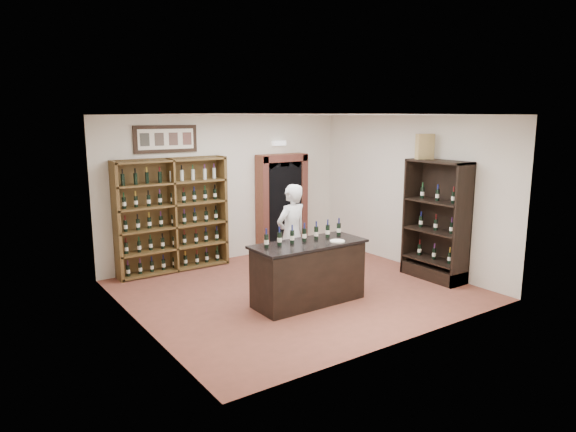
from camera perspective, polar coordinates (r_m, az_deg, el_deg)
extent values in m
plane|color=brown|center=(9.03, 0.98, -8.21)|extent=(5.50, 5.50, 0.00)
plane|color=white|center=(8.53, 1.05, 11.19)|extent=(5.50, 5.50, 0.00)
cube|color=silver|center=(10.76, -6.78, 3.07)|extent=(5.50, 0.04, 3.00)
cube|color=silver|center=(7.42, -16.51, -0.90)|extent=(0.04, 5.00, 3.00)
cube|color=silver|center=(10.48, 13.34, 2.63)|extent=(0.04, 5.00, 3.00)
cube|color=brown|center=(10.26, -13.07, 0.21)|extent=(2.20, 0.02, 2.20)
cube|color=brown|center=(9.76, -18.51, -0.63)|extent=(0.06, 0.38, 2.20)
cube|color=brown|center=(10.53, -7.30, 0.68)|extent=(0.06, 0.38, 2.20)
cube|color=brown|center=(10.10, -12.69, 0.05)|extent=(0.04, 0.38, 2.20)
cube|color=brown|center=(10.35, -12.44, -5.72)|extent=(2.18, 0.38, 0.04)
cube|color=brown|center=(10.23, -12.54, -3.45)|extent=(2.18, 0.38, 0.04)
cube|color=brown|center=(10.14, -12.64, -1.13)|extent=(2.18, 0.38, 0.03)
cube|color=brown|center=(10.06, -12.74, 1.24)|extent=(2.18, 0.38, 0.04)
cube|color=brown|center=(10.00, -12.84, 3.63)|extent=(2.18, 0.38, 0.04)
cube|color=brown|center=(9.96, -12.95, 6.05)|extent=(2.18, 0.38, 0.04)
cube|color=black|center=(10.10, -13.43, 8.32)|extent=(1.25, 0.04, 0.52)
cube|color=black|center=(11.32, -0.74, 1.26)|extent=(0.97, 0.29, 2.05)
cube|color=#96483A|center=(11.03, -2.90, 1.09)|extent=(0.14, 0.35, 2.15)
cube|color=#96483A|center=(11.59, 1.43, 1.59)|extent=(0.14, 0.35, 2.15)
cube|color=#96483A|center=(11.18, -0.69, 6.48)|extent=(1.15, 0.35, 0.16)
cube|color=white|center=(11.24, -1.00, 8.09)|extent=(0.30, 0.10, 0.10)
cube|color=black|center=(8.31, 2.29, -6.52)|extent=(1.80, 0.70, 0.94)
cube|color=black|center=(8.17, 2.31, -3.11)|extent=(1.88, 0.78, 0.04)
cylinder|color=black|center=(7.84, -2.41, -2.78)|extent=(0.07, 0.07, 0.21)
cylinder|color=white|center=(7.84, -2.41, -2.89)|extent=(0.07, 0.07, 0.07)
cylinder|color=navy|center=(7.80, -2.42, -1.71)|extent=(0.03, 0.03, 0.09)
cylinder|color=black|center=(7.97, -0.95, -2.55)|extent=(0.07, 0.07, 0.21)
cylinder|color=white|center=(7.97, -0.95, -2.66)|extent=(0.07, 0.07, 0.07)
cylinder|color=navy|center=(7.93, -0.96, -1.50)|extent=(0.03, 0.03, 0.09)
cylinder|color=black|center=(8.10, 0.46, -2.33)|extent=(0.07, 0.07, 0.21)
cylinder|color=white|center=(8.10, 0.46, -2.43)|extent=(0.07, 0.07, 0.07)
cylinder|color=navy|center=(8.06, 0.46, -1.29)|extent=(0.03, 0.03, 0.09)
cylinder|color=black|center=(8.23, 1.83, -2.11)|extent=(0.07, 0.07, 0.21)
cylinder|color=white|center=(8.24, 1.83, -2.21)|extent=(0.07, 0.07, 0.07)
cylinder|color=navy|center=(8.20, 1.84, -1.09)|extent=(0.03, 0.03, 0.09)
cylinder|color=black|center=(8.38, 3.15, -1.89)|extent=(0.07, 0.07, 0.21)
cylinder|color=white|center=(8.38, 3.15, -1.99)|extent=(0.07, 0.07, 0.07)
cylinder|color=navy|center=(8.34, 3.16, -0.89)|extent=(0.03, 0.03, 0.09)
cylinder|color=black|center=(8.52, 4.43, -1.68)|extent=(0.07, 0.07, 0.21)
cylinder|color=white|center=(8.52, 4.43, -1.78)|extent=(0.07, 0.07, 0.07)
cylinder|color=navy|center=(8.49, 4.44, -0.70)|extent=(0.03, 0.03, 0.09)
cylinder|color=black|center=(8.67, 5.66, -1.48)|extent=(0.07, 0.07, 0.21)
cylinder|color=white|center=(8.67, 5.66, -1.58)|extent=(0.07, 0.07, 0.07)
cylinder|color=navy|center=(8.64, 5.68, -0.51)|extent=(0.03, 0.03, 0.09)
cube|color=black|center=(9.95, 16.96, -0.32)|extent=(0.02, 1.20, 2.20)
cube|color=black|center=(9.43, 18.83, -1.05)|extent=(0.48, 0.04, 2.20)
cube|color=black|center=(10.14, 13.59, 0.06)|extent=(0.48, 0.04, 2.20)
cube|color=black|center=(9.63, 16.46, 5.84)|extent=(0.48, 1.20, 0.04)
cube|color=black|center=(10.01, 15.82, -5.98)|extent=(0.48, 1.20, 0.24)
cube|color=black|center=(9.94, 15.89, -4.71)|extent=(0.48, 1.16, 0.03)
cube|color=black|center=(9.81, 16.06, -1.62)|extent=(0.48, 1.16, 0.03)
cube|color=black|center=(9.71, 16.23, 1.55)|extent=(0.48, 1.16, 0.03)
imported|color=silver|center=(9.13, 0.39, -2.08)|extent=(0.72, 0.54, 1.81)
cylinder|color=white|center=(8.26, 5.50, -2.79)|extent=(0.24, 0.24, 0.02)
cube|color=tan|center=(9.81, 14.96, 7.47)|extent=(0.35, 0.24, 0.46)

